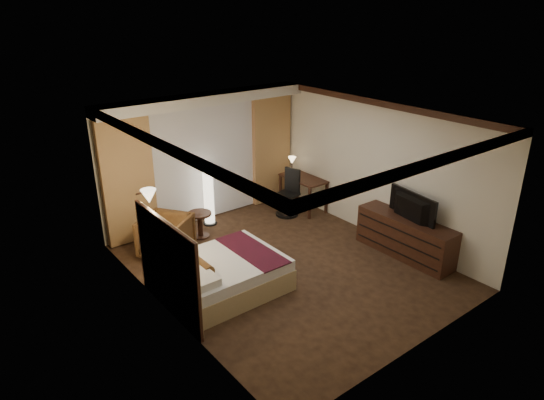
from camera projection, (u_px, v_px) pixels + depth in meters
floor at (286, 267)px, 8.60m from camera, size 4.50×5.50×0.01m
ceiling at (288, 116)px, 7.58m from camera, size 4.50×5.50×0.01m
back_wall at (203, 157)px, 10.10m from camera, size 4.50×0.02×2.70m
left_wall at (163, 233)px, 6.81m from camera, size 0.02×5.50×2.70m
right_wall at (376, 169)px, 9.37m from camera, size 0.02×5.50×2.70m
crown_molding at (288, 120)px, 7.60m from camera, size 4.50×5.50×0.12m
soffit at (206, 99)px, 9.44m from camera, size 4.50×0.50×0.20m
curtain_sheer at (205, 163)px, 10.08m from camera, size 2.48×0.04×2.45m
curtain_left_drape at (128, 181)px, 9.07m from camera, size 1.00×0.14×2.45m
curtain_right_drape at (271, 149)px, 11.00m from camera, size 1.00×0.14×2.45m
wall_sconce at (149, 196)px, 7.36m from camera, size 0.24×0.24×0.24m
bed at (224, 275)px, 7.82m from camera, size 1.85×1.45×0.54m
headboard at (169, 267)px, 7.10m from camera, size 0.12×1.75×1.50m
armchair at (165, 235)px, 8.84m from camera, size 1.10×1.11×0.84m
side_table at (200, 225)px, 9.60m from camera, size 0.47×0.47×0.52m
floor_lamp at (209, 194)px, 10.01m from camera, size 0.28×0.28×1.34m
desk at (303, 193)px, 10.86m from camera, size 0.55×1.09×0.75m
desk_lamp at (292, 166)px, 10.94m from camera, size 0.18×0.18×0.34m
office_chair at (287, 193)px, 10.49m from camera, size 0.61×0.61×1.03m
dresser at (405, 237)px, 8.87m from camera, size 0.50×1.90×0.74m
television at (408, 203)px, 8.59m from camera, size 0.80×1.18×0.14m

